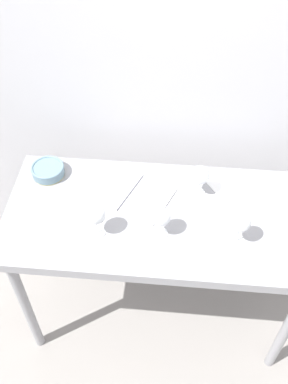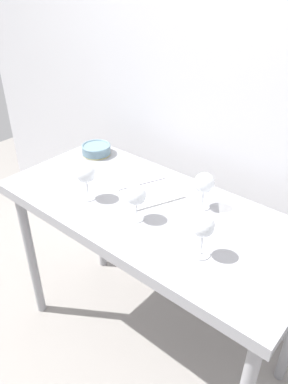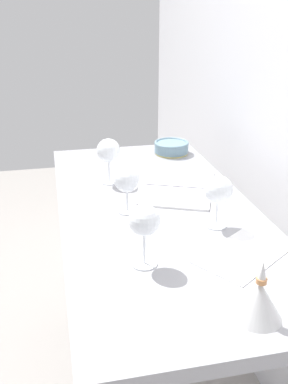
{
  "view_description": "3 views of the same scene",
  "coord_description": "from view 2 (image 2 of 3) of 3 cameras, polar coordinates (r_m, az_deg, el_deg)",
  "views": [
    {
      "loc": [
        0.04,
        -1.26,
        2.43
      ],
      "look_at": [
        -0.08,
        0.04,
        0.99
      ],
      "focal_mm": 41.44,
      "sensor_mm": 36.0,
      "label": 1
    },
    {
      "loc": [
        0.85,
        -1.05,
        1.82
      ],
      "look_at": [
        -0.07,
        0.03,
        0.93
      ],
      "focal_mm": 35.36,
      "sensor_mm": 36.0,
      "label": 2
    },
    {
      "loc": [
        1.29,
        -0.33,
        1.53
      ],
      "look_at": [
        -0.04,
        -0.04,
        0.95
      ],
      "focal_mm": 40.98,
      "sensor_mm": 36.0,
      "label": 3
    }
  ],
  "objects": [
    {
      "name": "tasting_sheet_upper",
      "position": [
        1.6,
        14.3,
        -4.29
      ],
      "size": [
        0.28,
        0.31,
        0.0
      ],
      "primitive_type": "cube",
      "rotation": [
        0.0,
        0.0,
        0.59
      ],
      "color": "white",
      "rests_on": "steel_counter"
    },
    {
      "name": "steel_counter",
      "position": [
        1.7,
        1.04,
        -5.22
      ],
      "size": [
        1.4,
        0.65,
        0.9
      ],
      "color": "#929298",
      "rests_on": "ground_plane"
    },
    {
      "name": "wine_glass_far_right",
      "position": [
        1.59,
        9.07,
        1.24
      ],
      "size": [
        0.09,
        0.09,
        0.16
      ],
      "color": "white",
      "rests_on": "steel_counter"
    },
    {
      "name": "open_notebook",
      "position": [
        1.78,
        -0.12,
        1.11
      ],
      "size": [
        0.43,
        0.37,
        0.01
      ],
      "rotation": [
        0.0,
        0.0,
        -0.4
      ],
      "color": "white",
      "rests_on": "steel_counter"
    },
    {
      "name": "wine_glass_near_right",
      "position": [
        1.33,
        8.94,
        -5.28
      ],
      "size": [
        0.08,
        0.08,
        0.17
      ],
      "color": "white",
      "rests_on": "steel_counter"
    },
    {
      "name": "ground_plane",
      "position": [
        2.27,
        0.94,
        -21.3
      ],
      "size": [
        6.0,
        6.0,
        0.0
      ],
      "primitive_type": "plane",
      "color": "gray"
    },
    {
      "name": "wine_glass_near_left",
      "position": [
        1.65,
        -8.73,
        2.73
      ],
      "size": [
        0.09,
        0.09,
        0.17
      ],
      "color": "white",
      "rests_on": "steel_counter"
    },
    {
      "name": "back_wall",
      "position": [
        1.84,
        11.46,
        14.96
      ],
      "size": [
        3.8,
        0.04,
        2.6
      ],
      "primitive_type": "cube",
      "color": "silver",
      "rests_on": "ground_plane"
    },
    {
      "name": "tasting_bowl",
      "position": [
        2.08,
        -7.21,
        6.43
      ],
      "size": [
        0.16,
        0.16,
        0.06
      ],
      "color": "#DBCC66",
      "rests_on": "steel_counter"
    },
    {
      "name": "wine_glass_near_center",
      "position": [
        1.51,
        -1.22,
        -0.64
      ],
      "size": [
        0.09,
        0.09,
        0.16
      ],
      "color": "white",
      "rests_on": "steel_counter"
    }
  ]
}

